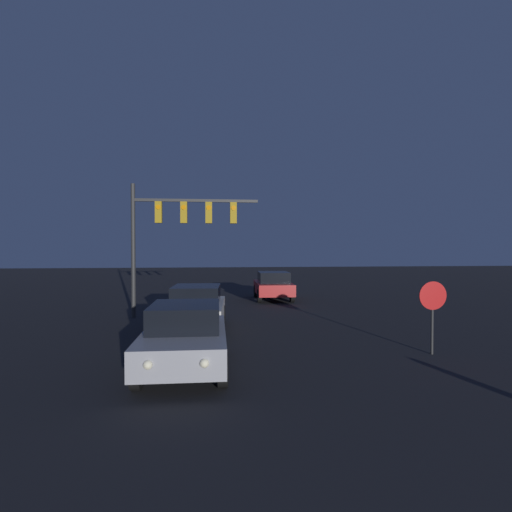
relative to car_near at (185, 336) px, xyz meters
name	(u,v)px	position (x,y,z in m)	size (l,w,h in m)	color
car_near	(185,336)	(0.00, 0.00, 0.00)	(2.01, 4.00, 1.57)	#99999E
car_mid	(196,307)	(0.07, 4.60, 0.00)	(2.16, 4.06, 1.57)	beige
car_far	(273,285)	(4.02, 12.51, 0.00)	(2.06, 4.02, 1.57)	#B21E1E
traffic_signal_mast	(175,224)	(-0.91, 7.47, 3.13)	(5.32, 0.30, 5.60)	#2D2D2D
stop_sign	(433,303)	(6.67, 0.71, 0.59)	(0.78, 0.07, 2.01)	#2D2D2D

